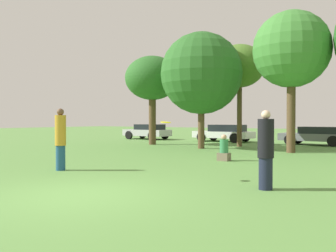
# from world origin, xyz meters

# --- Properties ---
(ground_plane) EXTENTS (120.00, 120.00, 0.00)m
(ground_plane) POSITION_xyz_m (0.00, 0.00, 0.00)
(ground_plane) COLOR #5B8E42
(person_thrower) EXTENTS (0.34, 0.34, 1.95)m
(person_thrower) POSITION_xyz_m (-3.37, 2.18, 0.99)
(person_thrower) COLOR navy
(person_thrower) RESTS_ON ground
(person_catcher) EXTENTS (0.37, 0.37, 1.81)m
(person_catcher) POSITION_xyz_m (3.04, 2.77, 0.91)
(person_catcher) COLOR #191E33
(person_catcher) RESTS_ON ground
(frisbee) EXTENTS (0.27, 0.27, 0.05)m
(frisbee) POSITION_xyz_m (0.50, 2.43, 1.53)
(frisbee) COLOR yellow
(bystander_sitting) EXTENTS (0.44, 0.37, 1.03)m
(bystander_sitting) POSITION_xyz_m (-0.30, 7.53, 0.42)
(bystander_sitting) COLOR #726651
(bystander_sitting) RESTS_ON ground
(tree_0) EXTENTS (3.51, 3.51, 5.70)m
(tree_0) POSITION_xyz_m (-8.18, 13.33, 4.24)
(tree_0) COLOR brown
(tree_0) RESTS_ON ground
(tree_1) EXTENTS (4.53, 4.53, 6.44)m
(tree_1) POSITION_xyz_m (-3.98, 12.28, 4.16)
(tree_1) COLOR brown
(tree_1) RESTS_ON ground
(tree_2) EXTENTS (2.97, 2.97, 6.06)m
(tree_2) POSITION_xyz_m (-2.80, 14.79, 4.74)
(tree_2) COLOR brown
(tree_2) RESTS_ON ground
(tree_3) EXTENTS (3.70, 3.70, 6.84)m
(tree_3) POSITION_xyz_m (0.86, 12.49, 4.96)
(tree_3) COLOR brown
(tree_3) RESTS_ON ground
(parked_car_silver) EXTENTS (3.96, 1.99, 1.23)m
(parked_car_silver) POSITION_xyz_m (-12.32, 18.15, 0.66)
(parked_car_silver) COLOR #B2B2B7
(parked_car_silver) RESTS_ON ground
(parked_car_white) EXTENTS (4.36, 2.12, 1.24)m
(parked_car_white) POSITION_xyz_m (-5.67, 18.75, 0.66)
(parked_car_white) COLOR silver
(parked_car_white) RESTS_ON ground
(parked_car_grey) EXTENTS (4.18, 2.01, 1.16)m
(parked_car_grey) POSITION_xyz_m (0.66, 18.68, 0.62)
(parked_car_grey) COLOR slate
(parked_car_grey) RESTS_ON ground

